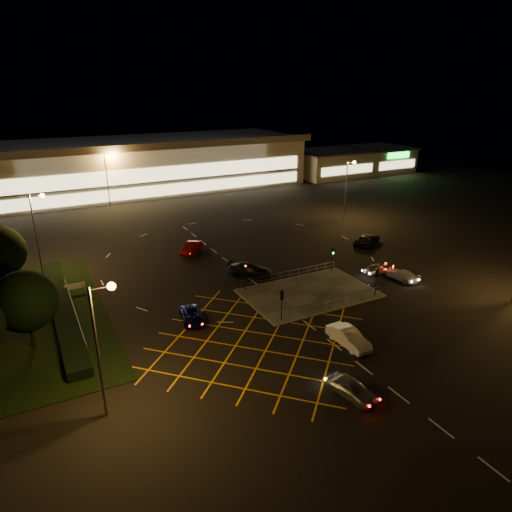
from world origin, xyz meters
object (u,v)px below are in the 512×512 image
car_near_silver (352,388)px  car_circ_red (192,248)px  signal_se (377,277)px  car_right_silver (378,268)px  signal_nw (245,272)px  car_queue_white (348,337)px  signal_ne (332,254)px  car_left_blue (192,316)px  car_approach_white (402,275)px  car_east_grey (367,239)px  car_far_dkgrey (250,270)px  signal_sw (282,300)px

car_near_silver → car_circ_red: (0.25, 35.05, 0.04)m
signal_se → car_right_silver: 7.10m
signal_nw → car_queue_white: 14.94m
signal_ne → car_left_blue: size_ratio=0.72×
signal_se → car_left_blue: bearing=-11.7°
car_left_blue → car_approach_white: 25.94m
car_left_blue → car_east_grey: size_ratio=0.79×
car_left_blue → car_far_dkgrey: bearing=46.6°
car_near_silver → car_right_silver: size_ratio=1.10×
car_near_silver → car_left_blue: car_near_silver is taller
car_left_blue → car_right_silver: car_right_silver is taller
car_near_silver → car_circ_red: 35.05m
signal_nw → car_east_grey: signal_nw is taller
car_east_grey → signal_sw: bearing=90.0°
signal_ne → car_circ_red: bearing=131.7°
signal_ne → car_circ_red: signal_ne is taller
car_queue_white → car_approach_white: car_queue_white is taller
signal_nw → car_circ_red: bearing=94.1°
car_circ_red → car_east_grey: size_ratio=0.83×
signal_se → car_circ_red: 26.15m
signal_nw → car_east_grey: bearing=14.9°
signal_sw → car_left_blue: 9.00m
signal_se → signal_ne: size_ratio=1.00×
signal_ne → car_circ_red: size_ratio=0.69×
signal_se → car_approach_white: signal_se is taller
signal_se → signal_ne: bearing=-90.0°
car_near_silver → car_approach_white: size_ratio=0.99×
signal_nw → signal_sw: bearing=-90.0°
car_right_silver → car_circ_red: size_ratio=0.84×
signal_se → car_east_grey: (10.93, 14.07, -1.60)m
signal_nw → signal_ne: same height
signal_se → car_queue_white: bearing=36.3°
signal_ne → car_near_silver: 24.42m
car_near_silver → car_left_blue: 17.78m
car_queue_white → car_far_dkgrey: (-0.68, 18.24, 0.02)m
car_left_blue → car_approach_white: car_approach_white is taller
car_circ_red → car_left_blue: bearing=-67.7°
car_near_silver → car_east_grey: 35.90m
signal_nw → car_far_dkgrey: bearing=56.9°
signal_sw → signal_nw: same height
car_far_dkgrey → signal_nw: bearing=-175.2°
car_queue_white → car_circ_red: 29.44m
signal_se → car_east_grey: 17.89m
car_queue_white → car_approach_white: 17.27m
signal_nw → car_far_dkgrey: signal_nw is taller
car_far_dkgrey → car_circ_red: bearing=55.6°
signal_se → car_left_blue: signal_se is taller
car_left_blue → car_right_silver: bearing=12.0°
signal_se → car_east_grey: signal_se is taller
car_east_grey → signal_nw: bearing=73.3°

